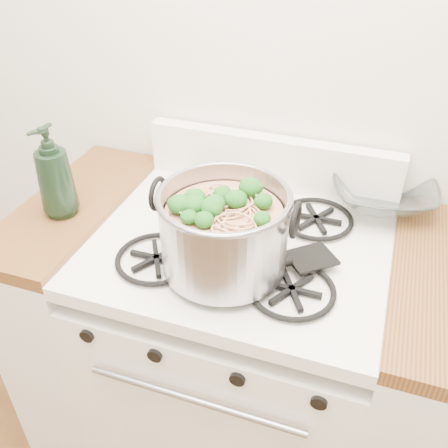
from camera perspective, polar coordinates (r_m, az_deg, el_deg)
gas_range at (r=1.63m, az=1.52°, el=-15.09°), size 0.76×0.66×0.92m
counter_left at (r=1.78m, az=-14.35°, el=-9.92°), size 0.25×0.65×0.92m
stock_pot at (r=1.14m, az=-0.00°, el=-0.88°), size 0.33×0.30×0.21m
spatula at (r=1.22m, az=9.95°, el=-3.59°), size 0.42×0.42×0.02m
glass_bowl at (r=1.48m, az=17.57°, el=2.90°), size 0.13×0.13×0.03m
bottle at (r=1.38m, az=-18.88°, el=5.68°), size 0.12×0.12×0.26m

